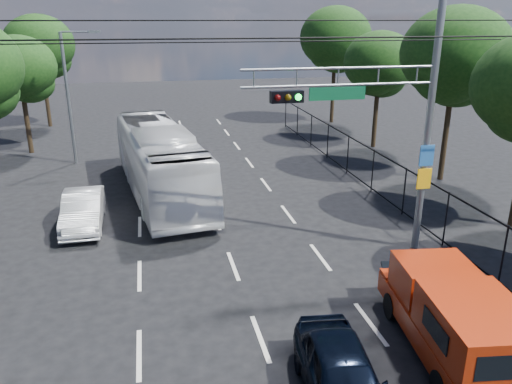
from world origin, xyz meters
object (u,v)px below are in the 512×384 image
object	(u,v)px
white_bus	(160,161)
white_van	(83,210)
signal_mast	(397,100)
red_pickup	(454,317)
navy_hatchback	(342,378)

from	to	relation	value
white_bus	white_van	world-z (taller)	white_bus
signal_mast	white_bus	world-z (taller)	signal_mast
signal_mast	white_van	distance (m)	12.22
white_van	red_pickup	bearing A→B (deg)	-48.19
red_pickup	navy_hatchback	bearing A→B (deg)	-162.67
signal_mast	red_pickup	xyz separation A→B (m)	(-0.99, -5.59, -4.20)
red_pickup	signal_mast	bearing A→B (deg)	79.95
red_pickup	white_bus	xyz separation A→B (m)	(-6.29, 13.31, 0.52)
navy_hatchback	red_pickup	bearing A→B (deg)	23.69
red_pickup	white_van	xyz separation A→B (m)	(-9.39, 10.13, -0.37)
signal_mast	white_van	size ratio (longest dim) A/B	2.33
red_pickup	white_van	bearing A→B (deg)	132.82
red_pickup	navy_hatchback	size ratio (longest dim) A/B	1.40
red_pickup	navy_hatchback	world-z (taller)	red_pickup
signal_mast	red_pickup	bearing A→B (deg)	-100.05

